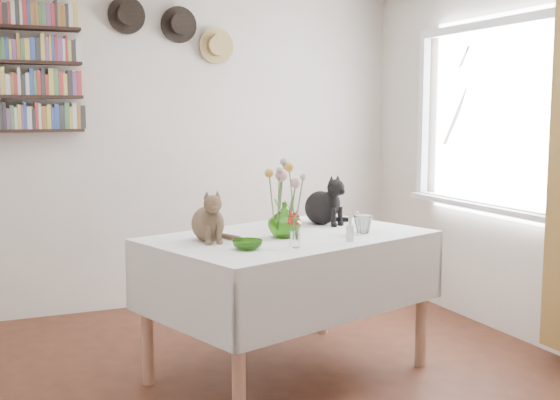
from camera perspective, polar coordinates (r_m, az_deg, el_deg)
name	(u,v)px	position (r m, az deg, el deg)	size (l,w,h in m)	color
room	(271,170)	(3.44, -0.75, 2.48)	(4.08, 4.58, 2.58)	brown
window	(485,132)	(5.15, 16.35, 5.36)	(0.12, 1.52, 1.32)	white
dining_table	(289,270)	(4.06, 0.74, -5.70)	(1.78, 1.43, 0.83)	white
tabby_cat	(208,214)	(3.84, -5.90, -1.18)	(0.19, 0.25, 0.29)	brown
black_cat	(321,199)	(4.40, 3.34, 0.10)	(0.21, 0.27, 0.32)	black
flower_vase	(285,220)	(3.93, 0.38, -1.62)	(0.19, 0.19, 0.20)	#62B32F
green_bowl	(248,245)	(3.60, -2.66, -3.65)	(0.16, 0.16, 0.05)	#62B32F
drinking_glass	(363,224)	(4.10, 6.77, -1.96)	(0.11, 0.11, 0.11)	white
candlestick	(350,232)	(3.83, 5.71, -2.58)	(0.04, 0.04, 0.16)	white
berry_jar	(295,229)	(3.63, 1.22, -2.39)	(0.05, 0.05, 0.22)	white
porcelain_figurine	(357,218)	(4.43, 6.27, -1.50)	(0.04, 0.04, 0.08)	white
flower_bouquet	(284,177)	(3.91, 0.33, 1.88)	(0.17, 0.13, 0.39)	#4C7233
bookshelf_unit	(8,67)	(5.34, -21.26, 10.01)	(1.00, 0.16, 0.91)	black
wall_hats	(175,29)	(5.58, -8.50, 13.61)	(0.98, 0.09, 0.48)	black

